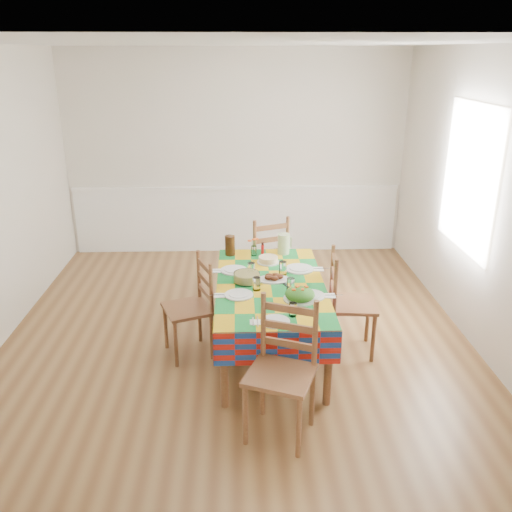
{
  "coord_description": "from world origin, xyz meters",
  "views": [
    {
      "loc": [
        0.03,
        -4.72,
        2.63
      ],
      "look_at": [
        0.18,
        -0.18,
        0.91
      ],
      "focal_mm": 38.0,
      "sensor_mm": 36.0,
      "label": 1
    }
  ],
  "objects_px": {
    "dining_table": "(271,291)",
    "chair_far": "(266,259)",
    "chair_left": "(192,308)",
    "chair_near": "(282,371)",
    "tea_pitcher": "(230,245)",
    "green_pitcher": "(284,244)",
    "meat_platter": "(273,278)",
    "chair_right": "(348,304)"
  },
  "relations": [
    {
      "from": "dining_table",
      "to": "chair_far",
      "type": "distance_m",
      "value": 1.13
    },
    {
      "from": "chair_left",
      "to": "chair_near",
      "type": "bearing_deg",
      "value": 11.3
    },
    {
      "from": "tea_pitcher",
      "to": "chair_far",
      "type": "height_order",
      "value": "chair_far"
    },
    {
      "from": "dining_table",
      "to": "chair_near",
      "type": "relative_size",
      "value": 1.75
    },
    {
      "from": "dining_table",
      "to": "green_pitcher",
      "type": "relative_size",
      "value": 8.61
    },
    {
      "from": "dining_table",
      "to": "meat_platter",
      "type": "bearing_deg",
      "value": 66.84
    },
    {
      "from": "green_pitcher",
      "to": "chair_left",
      "type": "bearing_deg",
      "value": -140.14
    },
    {
      "from": "meat_platter",
      "to": "chair_near",
      "type": "xyz_separation_m",
      "value": [
        -0.01,
        -1.19,
        -0.21
      ]
    },
    {
      "from": "dining_table",
      "to": "chair_far",
      "type": "bearing_deg",
      "value": 89.19
    },
    {
      "from": "meat_platter",
      "to": "chair_near",
      "type": "distance_m",
      "value": 1.21
    },
    {
      "from": "tea_pitcher",
      "to": "green_pitcher",
      "type": "bearing_deg",
      "value": 2.32
    },
    {
      "from": "meat_platter",
      "to": "chair_right",
      "type": "distance_m",
      "value": 0.72
    },
    {
      "from": "green_pitcher",
      "to": "chair_far",
      "type": "relative_size",
      "value": 0.21
    },
    {
      "from": "meat_platter",
      "to": "chair_near",
      "type": "relative_size",
      "value": 0.28
    },
    {
      "from": "dining_table",
      "to": "tea_pitcher",
      "type": "xyz_separation_m",
      "value": [
        -0.37,
        0.74,
        0.18
      ]
    },
    {
      "from": "chair_left",
      "to": "chair_far",
      "type": "bearing_deg",
      "value": 125.24
    },
    {
      "from": "dining_table",
      "to": "chair_far",
      "type": "relative_size",
      "value": 1.79
    },
    {
      "from": "meat_platter",
      "to": "tea_pitcher",
      "type": "relative_size",
      "value": 1.42
    },
    {
      "from": "meat_platter",
      "to": "chair_left",
      "type": "xyz_separation_m",
      "value": [
        -0.74,
        -0.05,
        -0.26
      ]
    },
    {
      "from": "chair_right",
      "to": "tea_pitcher",
      "type": "bearing_deg",
      "value": 60.96
    },
    {
      "from": "green_pitcher",
      "to": "chair_near",
      "type": "height_order",
      "value": "chair_near"
    },
    {
      "from": "chair_left",
      "to": "chair_right",
      "type": "bearing_deg",
      "value": 68.13
    },
    {
      "from": "dining_table",
      "to": "chair_left",
      "type": "bearing_deg",
      "value": 178.74
    },
    {
      "from": "chair_left",
      "to": "chair_right",
      "type": "height_order",
      "value": "chair_right"
    },
    {
      "from": "chair_far",
      "to": "chair_left",
      "type": "xyz_separation_m",
      "value": [
        -0.73,
        -1.11,
        -0.03
      ]
    },
    {
      "from": "dining_table",
      "to": "meat_platter",
      "type": "xyz_separation_m",
      "value": [
        0.03,
        0.07,
        0.1
      ]
    },
    {
      "from": "tea_pitcher",
      "to": "chair_near",
      "type": "height_order",
      "value": "chair_near"
    },
    {
      "from": "tea_pitcher",
      "to": "chair_left",
      "type": "bearing_deg",
      "value": -115.55
    },
    {
      "from": "meat_platter",
      "to": "chair_far",
      "type": "relative_size",
      "value": 0.29
    },
    {
      "from": "chair_near",
      "to": "chair_far",
      "type": "relative_size",
      "value": 1.02
    },
    {
      "from": "chair_far",
      "to": "tea_pitcher",
      "type": "bearing_deg",
      "value": 25.04
    },
    {
      "from": "green_pitcher",
      "to": "meat_platter",
      "type": "bearing_deg",
      "value": -102.03
    },
    {
      "from": "tea_pitcher",
      "to": "chair_right",
      "type": "height_order",
      "value": "chair_right"
    },
    {
      "from": "meat_platter",
      "to": "chair_far",
      "type": "distance_m",
      "value": 1.08
    },
    {
      "from": "tea_pitcher",
      "to": "dining_table",
      "type": "bearing_deg",
      "value": -63.4
    },
    {
      "from": "chair_near",
      "to": "chair_left",
      "type": "height_order",
      "value": "chair_near"
    },
    {
      "from": "dining_table",
      "to": "meat_platter",
      "type": "height_order",
      "value": "meat_platter"
    },
    {
      "from": "chair_right",
      "to": "chair_left",
      "type": "bearing_deg",
      "value": 94.71
    },
    {
      "from": "green_pitcher",
      "to": "chair_right",
      "type": "relative_size",
      "value": 0.21
    },
    {
      "from": "tea_pitcher",
      "to": "meat_platter",
      "type": "bearing_deg",
      "value": -59.15
    },
    {
      "from": "chair_near",
      "to": "meat_platter",
      "type": "bearing_deg",
      "value": 111.24
    },
    {
      "from": "chair_near",
      "to": "tea_pitcher",
      "type": "bearing_deg",
      "value": 123.56
    }
  ]
}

